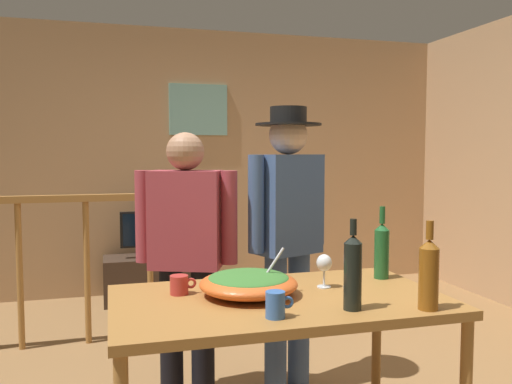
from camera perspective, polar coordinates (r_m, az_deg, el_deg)
back_wall at (r=5.41m, az=-6.30°, el=3.32°), size 5.31×0.10×2.62m
framed_picture at (r=5.37m, az=-6.19°, el=8.82°), size 0.58×0.03×0.51m
stair_railing at (r=4.05m, az=-15.24°, el=-6.05°), size 2.36×0.10×1.15m
tv_console at (r=5.15m, az=-11.05°, el=-9.12°), size 0.90×0.40×0.42m
flat_screen_tv at (r=5.03m, az=-11.10°, el=-4.03°), size 0.59×0.12×0.43m
serving_table at (r=2.36m, az=2.51°, el=-12.92°), size 1.44×0.82×0.77m
salad_bowl at (r=2.35m, az=-0.80°, el=-9.75°), size 0.43×0.43×0.22m
wine_glass at (r=2.49m, az=7.36°, el=-7.76°), size 0.07×0.07×0.16m
wine_bottle_green at (r=2.71m, az=13.41°, el=-6.05°), size 0.07×0.07×0.36m
wine_bottle_dark at (r=2.16m, az=10.40°, el=-8.40°), size 0.07×0.07×0.37m
wine_bottle_amber at (r=2.24m, az=18.14°, el=-8.30°), size 0.08×0.08×0.36m
mug_blue at (r=2.05m, az=2.15°, el=-12.04°), size 0.11×0.08×0.10m
mug_red at (r=2.40m, az=-8.23°, el=-9.88°), size 0.12×0.08×0.08m
person_standing_left at (r=2.97m, az=-7.54°, el=-5.78°), size 0.54×0.35×1.51m
person_standing_right at (r=3.09m, az=3.45°, el=-3.41°), size 0.52×0.38×1.66m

